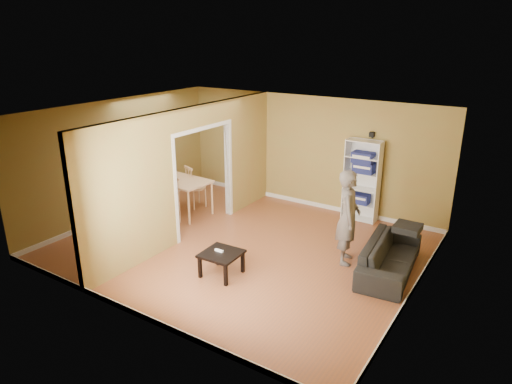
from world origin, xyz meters
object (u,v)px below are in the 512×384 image
person (349,209)px  chair_near (169,201)px  chair_far (196,186)px  sofa (390,252)px  bookshelf (363,180)px  dining_table (181,183)px  coffee_table (221,256)px  chair_left (157,190)px

person → chair_near: 3.97m
person → chair_far: size_ratio=1.99×
chair_far → sofa: bearing=-166.5°
sofa → chair_near: bearing=89.8°
bookshelf → dining_table: size_ratio=1.40×
coffee_table → chair_far: bearing=137.1°
bookshelf → chair_near: bookshelf is taller
bookshelf → chair_near: size_ratio=1.76×
chair_near → person: bearing=21.3°
bookshelf → chair_near: 4.23m
sofa → dining_table: dining_table is taller
chair_far → coffee_table: bearing=158.0°
person → bookshelf: person is taller
chair_near → chair_far: bearing=113.0°
chair_left → chair_near: size_ratio=0.88×
coffee_table → bookshelf: bearing=73.7°
dining_table → person: bearing=-2.2°
person → coffee_table: 2.36m
sofa → chair_far: size_ratio=1.93×
chair_near → chair_far: size_ratio=1.01×
bookshelf → chair_left: bookshelf is taller
person → chair_near: bearing=75.1°
coffee_table → chair_left: bearing=151.5°
sofa → bookshelf: bookshelf is taller
sofa → chair_near: chair_near is taller
bookshelf → chair_left: size_ratio=2.00×
bookshelf → chair_far: (-3.55, -1.39, -0.39)m
chair_left → person: bearing=86.4°
chair_left → dining_table: bearing=90.8°
chair_left → bookshelf: bearing=112.4°
bookshelf → chair_far: bookshelf is taller
bookshelf → dining_table: (-3.53, -1.92, -0.17)m
chair_far → person: bearing=-168.6°
person → bookshelf: 2.14m
sofa → bookshelf: size_ratio=1.09×
sofa → person: 1.01m
bookshelf → coffee_table: size_ratio=2.86×
sofa → chair_near: size_ratio=1.92×
sofa → person: size_ratio=0.97×
person → chair_left: (-4.78, 0.11, -0.56)m
sofa → coffee_table: size_ratio=3.12×
person → dining_table: person is taller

